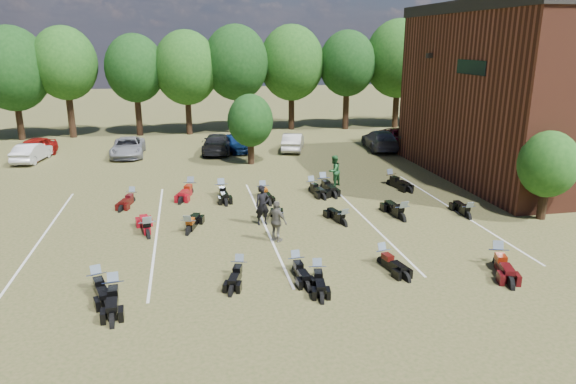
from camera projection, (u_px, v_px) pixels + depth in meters
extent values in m
plane|color=brown|center=(342.00, 242.00, 22.40)|extent=(160.00, 160.00, 0.00)
imported|color=maroon|center=(34.00, 148.00, 37.96)|extent=(2.83, 4.83, 1.54)
imported|color=#B4B4B9|center=(32.00, 152.00, 37.07)|extent=(2.06, 4.32, 1.37)
imported|color=gray|center=(128.00, 147.00, 38.82)|extent=(2.34, 5.03, 1.39)
imported|color=black|center=(217.00, 143.00, 39.99)|extent=(2.84, 5.46, 1.51)
imported|color=navy|center=(235.00, 143.00, 40.40)|extent=(2.88, 4.39, 1.39)
imported|color=#A09F9B|center=(293.00, 142.00, 40.82)|extent=(2.65, 4.51, 1.40)
imported|color=#550415|center=(398.00, 137.00, 43.00)|extent=(2.24, 4.81, 1.33)
imported|color=#3C3C42|center=(380.00, 140.00, 41.26)|extent=(2.86, 5.60, 1.56)
imported|color=black|center=(262.00, 205.00, 24.25)|extent=(0.78, 0.59, 1.93)
imported|color=#266531|center=(334.00, 171.00, 30.71)|extent=(1.17, 1.13, 1.89)
imported|color=#615E53|center=(277.00, 221.00, 22.19)|extent=(1.05, 1.11, 1.84)
cube|color=black|center=(429.00, 56.00, 33.32)|extent=(0.30, 0.40, 0.30)
cube|color=black|center=(471.00, 67.00, 28.78)|extent=(0.06, 3.00, 0.80)
cylinder|color=black|center=(17.00, 116.00, 45.15)|extent=(0.58, 0.58, 4.08)
ellipsoid|color=#1E4C19|center=(9.00, 66.00, 43.93)|extent=(6.00, 6.00, 6.90)
cylinder|color=black|center=(77.00, 115.00, 46.09)|extent=(0.58, 0.58, 4.08)
ellipsoid|color=#1E4C19|center=(71.00, 66.00, 44.87)|extent=(6.00, 6.00, 6.90)
cylinder|color=black|center=(135.00, 113.00, 47.03)|extent=(0.57, 0.58, 4.08)
ellipsoid|color=#1E4C19|center=(130.00, 65.00, 45.81)|extent=(6.00, 6.00, 6.90)
cylinder|color=black|center=(190.00, 112.00, 47.97)|extent=(0.57, 0.58, 4.08)
ellipsoid|color=#1E4C19|center=(187.00, 65.00, 46.75)|extent=(6.00, 6.00, 6.90)
cylinder|color=black|center=(243.00, 111.00, 48.91)|extent=(0.58, 0.58, 4.08)
ellipsoid|color=#1E4C19|center=(242.00, 64.00, 47.69)|extent=(6.00, 6.00, 6.90)
cylinder|color=black|center=(294.00, 109.00, 49.85)|extent=(0.57, 0.58, 4.08)
ellipsoid|color=#1E4C19|center=(294.00, 64.00, 48.63)|extent=(6.00, 6.00, 6.90)
cylinder|color=black|center=(344.00, 108.00, 50.79)|extent=(0.57, 0.58, 4.08)
ellipsoid|color=#1E4C19|center=(345.00, 63.00, 49.57)|extent=(6.00, 6.00, 6.90)
cylinder|color=black|center=(391.00, 107.00, 51.72)|extent=(0.57, 0.58, 4.08)
ellipsoid|color=#1E4C19|center=(394.00, 63.00, 50.51)|extent=(6.00, 6.00, 6.90)
cylinder|color=black|center=(437.00, 106.00, 52.66)|extent=(0.58, 0.58, 4.08)
ellipsoid|color=#1E4C19|center=(440.00, 63.00, 51.45)|extent=(6.00, 6.00, 6.90)
cylinder|color=black|center=(481.00, 104.00, 53.60)|extent=(0.58, 0.58, 4.08)
ellipsoid|color=#1E4C19|center=(486.00, 62.00, 52.39)|extent=(6.00, 6.00, 6.90)
cylinder|color=black|center=(543.00, 202.00, 25.07)|extent=(0.24, 0.24, 1.71)
sphere|color=#1E4C19|center=(548.00, 164.00, 24.53)|extent=(2.80, 2.80, 2.80)
cylinder|color=black|center=(251.00, 151.00, 36.33)|extent=(0.24, 0.24, 1.90)
sphere|color=#1E4C19|center=(250.00, 120.00, 35.72)|extent=(3.20, 3.20, 3.20)
cube|color=silver|center=(41.00, 238.00, 22.77)|extent=(0.10, 14.00, 0.01)
cube|color=silver|center=(157.00, 230.00, 23.71)|extent=(0.10, 14.00, 0.01)
cube|color=silver|center=(264.00, 223.00, 24.65)|extent=(0.10, 14.00, 0.01)
cube|color=silver|center=(363.00, 216.00, 25.59)|extent=(0.10, 14.00, 0.01)
cube|color=silver|center=(455.00, 210.00, 26.53)|extent=(0.10, 14.00, 0.01)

